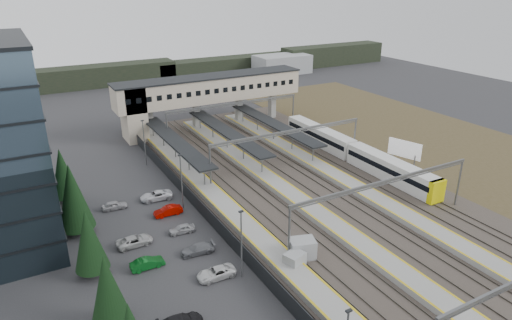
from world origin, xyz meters
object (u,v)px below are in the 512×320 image
relay_cabin_near (302,249)px  train (353,152)px  footbridge (198,93)px  billboard (404,150)px  relay_cabin_far (294,261)px

relay_cabin_near → train: 31.51m
footbridge → billboard: footbridge is taller
relay_cabin_near → relay_cabin_far: (-1.88, -1.26, -0.24)m
relay_cabin_far → relay_cabin_near: bearing=33.9°
relay_cabin_near → billboard: billboard is taller
relay_cabin_far → footbridge: (9.90, 51.50, 6.95)m
relay_cabin_far → train: 33.77m
train → billboard: 8.48m
footbridge → train: 34.85m
relay_cabin_near → footbridge: footbridge is taller
relay_cabin_near → footbridge: (8.02, 50.23, 6.71)m
relay_cabin_near → footbridge: size_ratio=0.08×
relay_cabin_far → billboard: (31.91, 15.17, 2.30)m
footbridge → billboard: size_ratio=7.26×
train → billboard: size_ratio=6.68×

